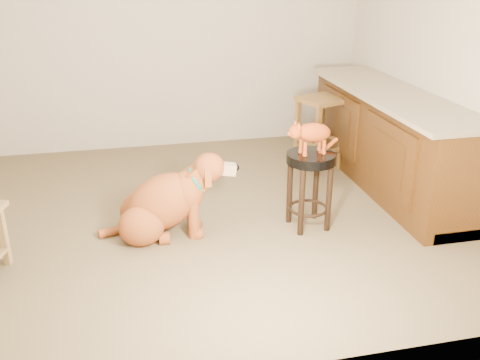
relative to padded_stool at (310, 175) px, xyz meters
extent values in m
cube|color=brown|center=(-0.87, 0.40, -0.46)|extent=(4.50, 4.00, 0.01)
cube|color=#BBAD96|center=(-0.87, 2.40, 0.84)|extent=(4.50, 0.04, 2.60)
cube|color=#BBAD96|center=(-0.87, -1.60, 0.84)|extent=(4.50, 0.04, 2.60)
cube|color=#BBAD96|center=(1.38, 0.40, 0.84)|extent=(0.04, 4.00, 2.60)
cube|color=#48290D|center=(1.08, 0.70, -0.01)|extent=(0.60, 2.50, 0.90)
cube|color=gray|center=(1.05, 0.70, 0.46)|extent=(0.70, 2.56, 0.04)
cube|color=black|center=(1.12, 0.70, -0.41)|extent=(0.52, 2.50, 0.10)
cube|color=#48290D|center=(0.77, 0.15, 0.04)|extent=(0.02, 0.90, 0.62)
cube|color=#48290D|center=(0.77, 1.25, 0.04)|extent=(0.02, 0.90, 0.62)
cube|color=#3B200A|center=(0.75, 0.15, 0.04)|extent=(0.02, 0.60, 0.40)
cube|color=#3B200A|center=(0.75, 1.25, 0.04)|extent=(0.02, 0.60, 0.40)
cylinder|color=black|center=(0.11, 0.13, -0.18)|extent=(0.05, 0.05, 0.57)
cylinder|color=black|center=(-0.13, 0.11, -0.18)|extent=(0.05, 0.05, 0.57)
cylinder|color=black|center=(0.13, -0.11, -0.18)|extent=(0.05, 0.05, 0.57)
cylinder|color=black|center=(-0.11, -0.13, -0.18)|extent=(0.05, 0.05, 0.57)
torus|color=black|center=(0.00, 0.00, -0.30)|extent=(0.37, 0.37, 0.03)
cylinder|color=black|center=(0.00, 0.00, 0.15)|extent=(0.40, 0.40, 0.08)
cube|color=brown|center=(0.66, 1.50, -0.10)|extent=(0.06, 0.06, 0.73)
cube|color=brown|center=(0.35, 1.38, -0.10)|extent=(0.06, 0.06, 0.73)
cube|color=brown|center=(0.78, 1.18, -0.10)|extent=(0.06, 0.06, 0.73)
cube|color=brown|center=(0.46, 1.07, -0.10)|extent=(0.06, 0.06, 0.73)
cube|color=brown|center=(0.56, 1.28, 0.29)|extent=(0.53, 0.53, 0.04)
cube|color=olive|center=(-2.37, -0.10, -0.23)|extent=(0.06, 0.06, 0.46)
ellipsoid|color=brown|center=(-1.36, 0.26, -0.31)|extent=(0.39, 0.32, 0.33)
ellipsoid|color=brown|center=(-1.38, -0.01, -0.31)|extent=(0.39, 0.32, 0.33)
cylinder|color=brown|center=(-1.19, 0.27, -0.42)|extent=(0.09, 0.11, 0.10)
cylinder|color=brown|center=(-1.21, -0.04, -0.42)|extent=(0.09, 0.11, 0.10)
ellipsoid|color=brown|center=(-1.20, 0.12, -0.17)|extent=(0.78, 0.45, 0.67)
ellipsoid|color=brown|center=(-1.00, 0.10, -0.09)|extent=(0.30, 0.33, 0.34)
cylinder|color=brown|center=(-0.95, 0.19, -0.27)|extent=(0.09, 0.09, 0.39)
cylinder|color=brown|center=(-0.97, 0.00, -0.27)|extent=(0.09, 0.09, 0.39)
sphere|color=brown|center=(-0.92, 0.19, -0.44)|extent=(0.10, 0.10, 0.10)
sphere|color=brown|center=(-0.94, 0.00, -0.44)|extent=(0.10, 0.10, 0.10)
cylinder|color=brown|center=(-0.92, 0.09, 0.01)|extent=(0.26, 0.19, 0.25)
ellipsoid|color=brown|center=(-0.82, 0.09, 0.11)|extent=(0.27, 0.24, 0.24)
cube|color=tan|center=(-0.68, 0.08, 0.09)|extent=(0.17, 0.10, 0.11)
sphere|color=black|center=(-0.61, 0.07, 0.09)|extent=(0.06, 0.06, 0.06)
cube|color=brown|center=(-0.83, 0.20, 0.08)|extent=(0.06, 0.07, 0.18)
cube|color=brown|center=(-0.85, -0.02, 0.08)|extent=(0.06, 0.07, 0.18)
torus|color=#0E755F|center=(-0.92, 0.09, 0.00)|extent=(0.15, 0.23, 0.21)
cylinder|color=#D8BF4C|center=(-0.87, 0.09, -0.07)|extent=(0.01, 0.05, 0.05)
cylinder|color=brown|center=(-1.58, 0.20, -0.43)|extent=(0.32, 0.15, 0.07)
ellipsoid|color=#90330E|center=(0.02, 0.00, 0.37)|extent=(0.32, 0.17, 0.19)
cylinder|color=#90330E|center=(-0.08, 0.03, 0.25)|extent=(0.03, 0.03, 0.12)
sphere|color=#90330E|center=(-0.08, 0.03, 0.20)|extent=(0.04, 0.04, 0.04)
cylinder|color=#90330E|center=(-0.07, -0.05, 0.25)|extent=(0.03, 0.03, 0.12)
sphere|color=#90330E|center=(-0.07, -0.05, 0.20)|extent=(0.04, 0.04, 0.04)
cylinder|color=#90330E|center=(0.09, 0.05, 0.25)|extent=(0.03, 0.03, 0.12)
sphere|color=#90330E|center=(0.09, 0.05, 0.20)|extent=(0.04, 0.04, 0.04)
cylinder|color=#90330E|center=(0.09, -0.03, 0.25)|extent=(0.03, 0.03, 0.12)
sphere|color=#90330E|center=(0.09, -0.03, 0.20)|extent=(0.04, 0.04, 0.04)
sphere|color=#90330E|center=(-0.14, -0.01, 0.39)|extent=(0.11, 0.11, 0.11)
sphere|color=#90330E|center=(-0.19, -0.02, 0.37)|extent=(0.04, 0.04, 0.04)
sphere|color=brown|center=(-0.21, -0.02, 0.37)|extent=(0.02, 0.02, 0.02)
cone|color=#90330E|center=(-0.14, 0.02, 0.45)|extent=(0.05, 0.05, 0.05)
cone|color=#C66B60|center=(-0.14, 0.02, 0.44)|extent=(0.03, 0.03, 0.03)
cone|color=#90330E|center=(-0.13, -0.05, 0.45)|extent=(0.05, 0.05, 0.05)
cone|color=#C66B60|center=(-0.13, -0.05, 0.44)|extent=(0.03, 0.03, 0.03)
cylinder|color=#90330E|center=(0.17, 0.06, 0.22)|extent=(0.22, 0.15, 0.11)
camera|label=1|loc=(-1.44, -3.82, 1.64)|focal=40.00mm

